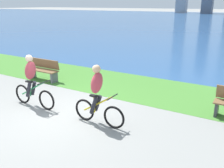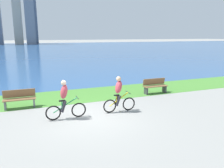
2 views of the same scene
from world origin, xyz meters
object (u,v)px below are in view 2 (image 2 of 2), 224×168
Objects in this scene: bench_near_path at (20,99)px; bench_far_along_path at (155,86)px; cyclist_lead at (119,94)px; cyclist_trailing at (65,100)px.

bench_near_path is 7.67m from bench_far_along_path.
cyclist_trailing reaches higher than cyclist_lead.
cyclist_trailing is at bearing -50.81° from bench_near_path.
cyclist_lead is 1.11× the size of bench_near_path.
cyclist_lead is at bearing 0.63° from cyclist_trailing.
bench_far_along_path is (3.36, 2.31, -0.38)m from cyclist_lead.
bench_near_path and bench_far_along_path have the same top height.
bench_far_along_path is (5.83, 2.34, -0.39)m from cyclist_trailing.
cyclist_trailing is at bearing -158.14° from bench_far_along_path.
cyclist_lead reaches higher than bench_far_along_path.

